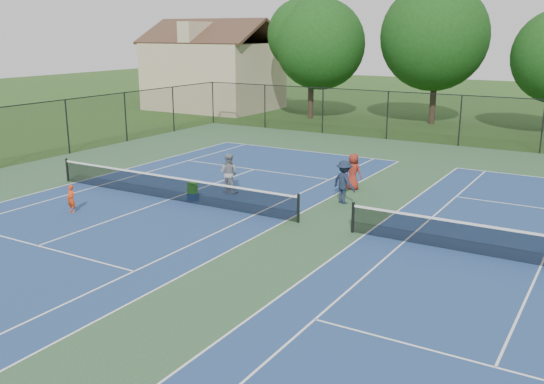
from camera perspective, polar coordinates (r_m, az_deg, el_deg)
The scene contains 14 objects.
ground at distance 21.21m, azimuth 4.97°, elevation -3.35°, with size 140.00×140.00×0.00m, color #234716.
court_pad at distance 21.21m, azimuth 4.97°, elevation -3.34°, with size 36.00×36.00×0.01m, color #2C4F2E.
tennis_court_left at distance 24.90m, azimuth -9.65°, elevation -0.50°, with size 12.00×23.83×1.07m.
tennis_court_right at distance 19.37m, azimuth 24.01°, elevation -6.14°, with size 12.00×23.83×1.07m.
perimeter_fence at distance 20.77m, azimuth 5.07°, elevation 0.85°, with size 36.08×36.08×3.02m.
tree_back_a at distance 47.43m, azimuth 3.76°, elevation 14.19°, with size 6.80×6.80×9.15m.
tree_back_b at distance 45.95m, azimuth 15.32°, elevation 14.39°, with size 7.60×7.60×10.03m.
clapboard_house at distance 53.68m, azimuth -5.50°, elevation 11.09°, with size 10.80×8.10×7.65m.
child_player at distance 23.91m, azimuth -18.38°, elevation -0.62°, with size 0.39×0.26×1.07m, color red.
instructor at distance 25.50m, azimuth -4.08°, elevation 1.77°, with size 0.82×0.64×1.68m, color gray.
bystander_b at distance 24.04m, azimuth 6.80°, elevation 0.95°, with size 1.12×0.64×1.73m, color #182236.
bystander_c at distance 26.20m, azimuth 7.64°, elevation 1.91°, with size 0.77×0.50×1.57m, color maroon.
ball_crate at distance 24.63m, azimuth -7.46°, elevation -0.45°, with size 0.40×0.28×0.31m, color navy.
ball_hopper at distance 24.53m, azimuth -7.49°, elevation 0.39°, with size 0.34×0.26×0.44m, color green.
Camera 1 is at (8.74, -18.15, 6.64)m, focal length 40.00 mm.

